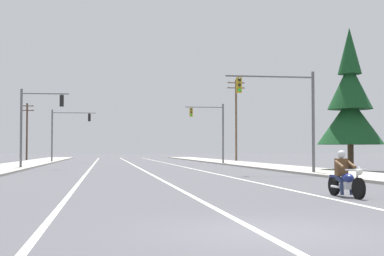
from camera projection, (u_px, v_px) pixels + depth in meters
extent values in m
plane|color=#47474C|center=(272.00, 232.00, 10.10)|extent=(400.00, 400.00, 0.00)
cube|color=beige|center=(134.00, 165.00, 54.51)|extent=(0.16, 100.00, 0.01)
cube|color=beige|center=(93.00, 165.00, 53.92)|extent=(0.16, 100.00, 0.01)
cube|color=beige|center=(175.00, 165.00, 55.12)|extent=(0.16, 100.00, 0.01)
cube|color=#9E998E|center=(258.00, 165.00, 51.25)|extent=(4.40, 110.00, 0.14)
cube|color=#9E998E|center=(12.00, 166.00, 47.97)|extent=(4.40, 110.00, 0.14)
cylinder|color=black|center=(359.00, 188.00, 16.80)|extent=(0.17, 0.65, 0.64)
cylinder|color=black|center=(334.00, 185.00, 18.31)|extent=(0.17, 0.65, 0.64)
cylinder|color=silver|center=(357.00, 178.00, 16.91)|extent=(0.09, 0.33, 0.68)
sphere|color=white|center=(359.00, 172.00, 16.77)|extent=(0.20, 0.20, 0.20)
cylinder|color=silver|center=(356.00, 170.00, 16.97)|extent=(0.70, 0.10, 0.04)
ellipsoid|color=navy|center=(348.00, 178.00, 17.45)|extent=(0.36, 0.58, 0.28)
cube|color=silver|center=(346.00, 185.00, 17.56)|extent=(0.27, 0.46, 0.24)
cube|color=black|center=(341.00, 179.00, 17.88)|extent=(0.32, 0.54, 0.12)
cube|color=navy|center=(335.00, 176.00, 18.27)|extent=(0.23, 0.37, 0.08)
cylinder|color=silver|center=(336.00, 187.00, 17.91)|extent=(0.12, 0.55, 0.08)
cube|color=brown|center=(341.00, 167.00, 17.85)|extent=(0.38, 0.27, 0.56)
sphere|color=silver|center=(341.00, 154.00, 17.85)|extent=(0.26, 0.26, 0.26)
cylinder|color=navy|center=(348.00, 179.00, 17.73)|extent=(0.17, 0.45, 0.30)
cylinder|color=navy|center=(351.00, 189.00, 17.55)|extent=(0.12, 0.16, 0.35)
cylinder|color=brown|center=(351.00, 164.00, 17.65)|extent=(0.14, 0.53, 0.27)
cylinder|color=navy|center=(340.00, 180.00, 17.67)|extent=(0.17, 0.45, 0.30)
cylinder|color=navy|center=(342.00, 190.00, 17.48)|extent=(0.12, 0.16, 0.35)
cylinder|color=brown|center=(339.00, 164.00, 17.56)|extent=(0.14, 0.53, 0.27)
cylinder|color=#56565B|center=(313.00, 123.00, 33.95)|extent=(0.18, 0.18, 6.20)
cylinder|color=#56565B|center=(270.00, 77.00, 33.63)|extent=(5.40, 0.14, 0.11)
cube|color=#B79319|center=(239.00, 85.00, 33.31)|extent=(0.30, 0.24, 0.90)
sphere|color=black|center=(240.00, 80.00, 33.17)|extent=(0.18, 0.18, 0.18)
sphere|color=black|center=(240.00, 85.00, 33.16)|extent=(0.18, 0.18, 0.18)
sphere|color=green|center=(240.00, 90.00, 33.14)|extent=(0.18, 0.18, 0.18)
cylinder|color=#56565B|center=(21.00, 129.00, 43.47)|extent=(0.18, 0.18, 6.20)
cylinder|color=#56565B|center=(45.00, 94.00, 43.79)|extent=(3.60, 0.25, 0.11)
cube|color=black|center=(62.00, 101.00, 43.91)|extent=(0.31, 0.25, 0.90)
sphere|color=black|center=(62.00, 97.00, 44.07)|extent=(0.18, 0.18, 0.18)
sphere|color=black|center=(62.00, 101.00, 44.06)|extent=(0.18, 0.18, 0.18)
sphere|color=green|center=(62.00, 105.00, 44.05)|extent=(0.18, 0.18, 0.18)
cylinder|color=#56565B|center=(223.00, 134.00, 57.81)|extent=(0.18, 0.18, 6.20)
cylinder|color=#56565B|center=(204.00, 107.00, 57.59)|extent=(3.92, 0.17, 0.11)
cube|color=#B79319|center=(191.00, 112.00, 57.34)|extent=(0.30, 0.24, 0.90)
sphere|color=black|center=(191.00, 109.00, 57.19)|extent=(0.18, 0.18, 0.18)
sphere|color=black|center=(191.00, 112.00, 57.18)|extent=(0.18, 0.18, 0.18)
sphere|color=green|center=(191.00, 115.00, 57.17)|extent=(0.18, 0.18, 0.18)
cylinder|color=#56565B|center=(52.00, 136.00, 66.00)|extent=(0.18, 0.18, 6.20)
cylinder|color=#56565B|center=(74.00, 113.00, 66.39)|extent=(5.06, 0.33, 0.11)
cube|color=black|center=(89.00, 117.00, 66.56)|extent=(0.31, 0.25, 0.90)
sphere|color=black|center=(89.00, 115.00, 66.72)|extent=(0.18, 0.18, 0.18)
sphere|color=black|center=(89.00, 118.00, 66.71)|extent=(0.18, 0.18, 0.18)
sphere|color=green|center=(89.00, 120.00, 66.70)|extent=(0.18, 0.18, 0.18)
cylinder|color=brown|center=(236.00, 121.00, 71.15)|extent=(0.26, 0.26, 10.36)
cube|color=brown|center=(236.00, 83.00, 71.34)|extent=(2.18, 0.12, 0.12)
cylinder|color=slate|center=(229.00, 82.00, 71.20)|extent=(0.08, 0.08, 0.12)
cylinder|color=slate|center=(243.00, 82.00, 71.48)|extent=(0.08, 0.08, 0.12)
cube|color=brown|center=(236.00, 88.00, 71.31)|extent=(2.26, 0.12, 0.12)
cylinder|color=slate|center=(229.00, 87.00, 71.17)|extent=(0.08, 0.08, 0.12)
cylinder|color=slate|center=(243.00, 87.00, 71.46)|extent=(0.08, 0.08, 0.12)
cylinder|color=#4C3828|center=(27.00, 132.00, 82.10)|extent=(0.26, 0.26, 8.29)
cube|color=#4C3828|center=(27.00, 106.00, 82.25)|extent=(1.85, 0.12, 0.12)
cylinder|color=slate|center=(22.00, 105.00, 82.13)|extent=(0.08, 0.08, 0.12)
cylinder|color=slate|center=(33.00, 105.00, 82.37)|extent=(0.08, 0.08, 0.12)
cube|color=#4C3828|center=(27.00, 110.00, 82.22)|extent=(1.99, 0.12, 0.12)
cylinder|color=slate|center=(21.00, 110.00, 82.10)|extent=(0.08, 0.08, 0.12)
cylinder|color=slate|center=(33.00, 110.00, 82.35)|extent=(0.08, 0.08, 0.12)
cylinder|color=#423023|center=(351.00, 158.00, 38.58)|extent=(0.41, 0.41, 1.84)
cone|color=#14421E|center=(350.00, 121.00, 38.67)|extent=(4.51, 4.51, 3.23)
cone|color=#14421E|center=(350.00, 86.00, 38.77)|extent=(3.07, 3.07, 3.23)
cone|color=#14421E|center=(349.00, 51.00, 38.86)|extent=(1.62, 1.62, 3.23)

